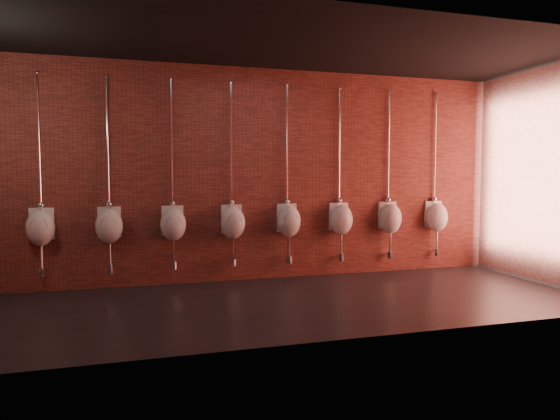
{
  "coord_description": "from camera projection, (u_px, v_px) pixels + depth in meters",
  "views": [
    {
      "loc": [
        -1.59,
        -5.87,
        1.59
      ],
      "look_at": [
        0.41,
        0.9,
        1.1
      ],
      "focal_mm": 32.0,
      "sensor_mm": 36.0,
      "label": 1
    }
  ],
  "objects": [
    {
      "name": "urinal_6",
      "position": [
        341.0,
        219.0,
        7.87
      ],
      "size": [
        0.37,
        0.32,
        2.72
      ],
      "color": "white",
      "rests_on": "ground"
    },
    {
      "name": "urinal_3",
      "position": [
        173.0,
        223.0,
        7.13
      ],
      "size": [
        0.37,
        0.32,
        2.72
      ],
      "color": "white",
      "rests_on": "ground"
    },
    {
      "name": "urinal_1",
      "position": [
        40.0,
        227.0,
        6.64
      ],
      "size": [
        0.37,
        0.32,
        2.72
      ],
      "color": "white",
      "rests_on": "ground"
    },
    {
      "name": "urinal_8",
      "position": [
        437.0,
        216.0,
        8.36
      ],
      "size": [
        0.37,
        0.32,
        2.72
      ],
      "color": "white",
      "rests_on": "ground"
    },
    {
      "name": "urinal_2",
      "position": [
        109.0,
        225.0,
        6.89
      ],
      "size": [
        0.37,
        0.32,
        2.72
      ],
      "color": "white",
      "rests_on": "ground"
    },
    {
      "name": "urinal_4",
      "position": [
        233.0,
        222.0,
        7.38
      ],
      "size": [
        0.37,
        0.32,
        2.72
      ],
      "color": "white",
      "rests_on": "ground"
    },
    {
      "name": "urinal_5",
      "position": [
        289.0,
        220.0,
        7.62
      ],
      "size": [
        0.37,
        0.32,
        2.72
      ],
      "color": "white",
      "rests_on": "ground"
    },
    {
      "name": "room_shell",
      "position": [
        269.0,
        141.0,
        6.04
      ],
      "size": [
        8.54,
        3.04,
        3.22
      ],
      "color": "black",
      "rests_on": "ground"
    },
    {
      "name": "ground",
      "position": [
        269.0,
        304.0,
        6.18
      ],
      "size": [
        8.5,
        8.5,
        0.0
      ],
      "primitive_type": "plane",
      "color": "black",
      "rests_on": "ground"
    },
    {
      "name": "urinal_7",
      "position": [
        390.0,
        217.0,
        8.11
      ],
      "size": [
        0.37,
        0.32,
        2.72
      ],
      "color": "white",
      "rests_on": "ground"
    }
  ]
}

